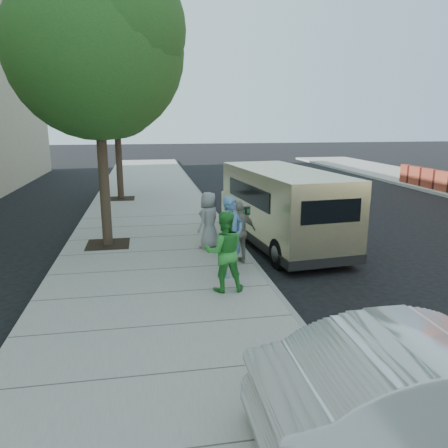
{
  "coord_description": "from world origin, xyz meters",
  "views": [
    {
      "loc": [
        -1.15,
        -10.04,
        3.62
      ],
      "look_at": [
        0.72,
        0.36,
        1.1
      ],
      "focal_mm": 35.0,
      "sensor_mm": 36.0,
      "label": 1
    }
  ],
  "objects_px": {
    "tree_far": "(116,90)",
    "van": "(281,205)",
    "person_officer": "(231,237)",
    "sedan": "(444,390)",
    "person_striped_polo": "(239,232)",
    "tree_near": "(97,44)",
    "person_green_shirt": "(224,252)",
    "parking_meter": "(245,221)",
    "person_gray_shirt": "(209,220)"
  },
  "relations": [
    {
      "from": "sedan",
      "to": "person_green_shirt",
      "type": "bearing_deg",
      "value": 19.32
    },
    {
      "from": "sedan",
      "to": "person_green_shirt",
      "type": "height_order",
      "value": "person_green_shirt"
    },
    {
      "from": "person_green_shirt",
      "to": "person_striped_polo",
      "type": "xyz_separation_m",
      "value": [
        0.68,
        1.69,
        -0.06
      ]
    },
    {
      "from": "tree_far",
      "to": "tree_near",
      "type": "bearing_deg",
      "value": -90.0
    },
    {
      "from": "tree_far",
      "to": "parking_meter",
      "type": "relative_size",
      "value": 4.76
    },
    {
      "from": "van",
      "to": "person_striped_polo",
      "type": "xyz_separation_m",
      "value": [
        -1.67,
        -1.93,
        -0.25
      ]
    },
    {
      "from": "person_officer",
      "to": "person_striped_polo",
      "type": "distance_m",
      "value": 0.93
    },
    {
      "from": "person_striped_polo",
      "to": "tree_far",
      "type": "bearing_deg",
      "value": -90.35
    },
    {
      "from": "sedan",
      "to": "person_green_shirt",
      "type": "distance_m",
      "value": 4.96
    },
    {
      "from": "tree_near",
      "to": "person_green_shirt",
      "type": "distance_m",
      "value": 6.6
    },
    {
      "from": "tree_near",
      "to": "van",
      "type": "xyz_separation_m",
      "value": [
        4.98,
        -0.37,
        -4.36
      ]
    },
    {
      "from": "parking_meter",
      "to": "person_gray_shirt",
      "type": "relative_size",
      "value": 0.87
    },
    {
      "from": "person_gray_shirt",
      "to": "person_striped_polo",
      "type": "xyz_separation_m",
      "value": [
        0.55,
        -1.46,
        -0.0
      ]
    },
    {
      "from": "tree_far",
      "to": "person_striped_polo",
      "type": "xyz_separation_m",
      "value": [
        3.31,
        -9.91,
        -3.95
      ]
    },
    {
      "from": "parking_meter",
      "to": "person_striped_polo",
      "type": "distance_m",
      "value": 0.41
    },
    {
      "from": "tree_far",
      "to": "person_officer",
      "type": "xyz_separation_m",
      "value": [
        2.94,
        -10.75,
        -3.82
      ]
    },
    {
      "from": "parking_meter",
      "to": "person_gray_shirt",
      "type": "xyz_separation_m",
      "value": [
        -0.74,
        1.17,
        -0.2
      ]
    },
    {
      "from": "tree_near",
      "to": "person_officer",
      "type": "distance_m",
      "value": 6.21
    },
    {
      "from": "tree_near",
      "to": "parking_meter",
      "type": "relative_size",
      "value": 5.52
    },
    {
      "from": "person_green_shirt",
      "to": "van",
      "type": "bearing_deg",
      "value": -122.68
    },
    {
      "from": "sedan",
      "to": "person_striped_polo",
      "type": "height_order",
      "value": "person_striped_polo"
    },
    {
      "from": "person_officer",
      "to": "person_striped_polo",
      "type": "bearing_deg",
      "value": 29.54
    },
    {
      "from": "van",
      "to": "person_green_shirt",
      "type": "height_order",
      "value": "van"
    },
    {
      "from": "tree_far",
      "to": "sedan",
      "type": "distance_m",
      "value": 17.33
    },
    {
      "from": "parking_meter",
      "to": "van",
      "type": "bearing_deg",
      "value": 23.74
    },
    {
      "from": "tree_near",
      "to": "person_gray_shirt",
      "type": "bearing_deg",
      "value": -17.04
    },
    {
      "from": "sedan",
      "to": "tree_far",
      "type": "bearing_deg",
      "value": 14.75
    },
    {
      "from": "van",
      "to": "parking_meter",
      "type": "bearing_deg",
      "value": -137.9
    },
    {
      "from": "tree_near",
      "to": "parking_meter",
      "type": "height_order",
      "value": "tree_near"
    },
    {
      "from": "sedan",
      "to": "person_green_shirt",
      "type": "relative_size",
      "value": 2.55
    },
    {
      "from": "sedan",
      "to": "van",
      "type": "bearing_deg",
      "value": -4.92
    },
    {
      "from": "person_officer",
      "to": "tree_near",
      "type": "bearing_deg",
      "value": 96.23
    },
    {
      "from": "van",
      "to": "person_green_shirt",
      "type": "distance_m",
      "value": 4.33
    },
    {
      "from": "sedan",
      "to": "parking_meter",
      "type": "bearing_deg",
      "value": 6.52
    },
    {
      "from": "person_officer",
      "to": "person_green_shirt",
      "type": "distance_m",
      "value": 0.91
    },
    {
      "from": "tree_near",
      "to": "person_green_shirt",
      "type": "bearing_deg",
      "value": -56.72
    },
    {
      "from": "sedan",
      "to": "person_gray_shirt",
      "type": "xyz_separation_m",
      "value": [
        -1.49,
        7.83,
        0.23
      ]
    },
    {
      "from": "tree_far",
      "to": "person_striped_polo",
      "type": "height_order",
      "value": "tree_far"
    },
    {
      "from": "tree_near",
      "to": "tree_far",
      "type": "xyz_separation_m",
      "value": [
        -0.0,
        7.6,
        -0.66
      ]
    },
    {
      "from": "tree_near",
      "to": "person_officer",
      "type": "xyz_separation_m",
      "value": [
        2.94,
        -3.15,
        -4.48
      ]
    },
    {
      "from": "van",
      "to": "person_green_shirt",
      "type": "bearing_deg",
      "value": -128.9
    },
    {
      "from": "person_gray_shirt",
      "to": "tree_near",
      "type": "bearing_deg",
      "value": -64.51
    },
    {
      "from": "van",
      "to": "person_striped_polo",
      "type": "relative_size",
      "value": 3.95
    },
    {
      "from": "person_officer",
      "to": "person_gray_shirt",
      "type": "xyz_separation_m",
      "value": [
        -0.18,
        2.3,
        -0.13
      ]
    },
    {
      "from": "parking_meter",
      "to": "person_green_shirt",
      "type": "relative_size",
      "value": 0.81
    },
    {
      "from": "person_striped_polo",
      "to": "person_green_shirt",
      "type": "bearing_deg",
      "value": 49.16
    },
    {
      "from": "tree_far",
      "to": "van",
      "type": "xyz_separation_m",
      "value": [
        4.98,
        -7.97,
        -3.7
      ]
    },
    {
      "from": "sedan",
      "to": "person_gray_shirt",
      "type": "relative_size",
      "value": 2.73
    },
    {
      "from": "tree_near",
      "to": "person_green_shirt",
      "type": "xyz_separation_m",
      "value": [
        2.62,
        -4.0,
        -4.55
      ]
    },
    {
      "from": "van",
      "to": "person_officer",
      "type": "distance_m",
      "value": 3.45
    }
  ]
}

